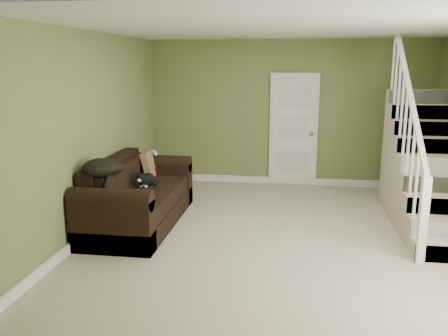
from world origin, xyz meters
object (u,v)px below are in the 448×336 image
(sofa, at_px, (136,200))
(cat, at_px, (146,180))
(banana, at_px, (138,191))
(side_table, at_px, (153,183))

(sofa, height_order, cat, sofa)
(cat, relative_size, banana, 2.91)
(sofa, xyz_separation_m, banana, (0.10, -0.18, 0.17))
(sofa, bearing_deg, side_table, 94.59)
(sofa, relative_size, cat, 4.52)
(side_table, bearing_deg, sofa, -85.41)
(side_table, height_order, banana, side_table)
(cat, xyz_separation_m, banana, (0.01, -0.37, -0.07))
(sofa, bearing_deg, cat, 65.97)
(side_table, xyz_separation_m, cat, (0.17, -0.86, 0.28))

